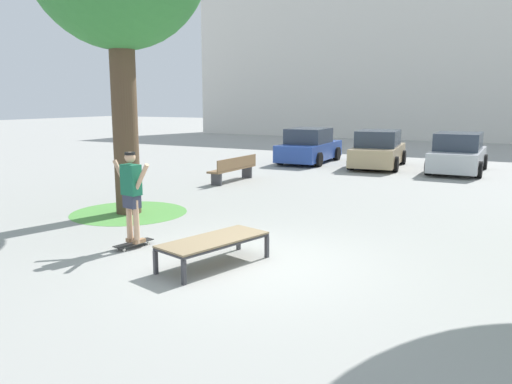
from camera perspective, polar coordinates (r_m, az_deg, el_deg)
The scene contains 10 objects.
ground_plane at distance 8.66m, azimuth -0.36°, elevation -8.00°, with size 120.00×120.00×0.00m, color #999993.
building_facade at distance 38.05m, azimuth 22.60°, elevation 13.74°, with size 39.91×4.00×11.12m, color silver.
skate_box at distance 8.50m, azimuth -4.72°, elevation -5.48°, with size 1.24×2.03×0.46m.
skateboard at distance 9.84m, azimuth -13.45°, elevation -5.58°, with size 0.35×0.82×0.09m.
skater at distance 9.63m, azimuth -13.69°, elevation 0.13°, with size 1.00×0.34×1.69m.
grass_patch_near_left at distance 12.86m, azimuth -13.94°, elevation -2.23°, with size 2.80×2.80×0.01m, color #519342.
car_blue at distance 22.63m, azimuth 5.97°, elevation 5.03°, with size 2.04×4.26×1.50m.
car_tan at distance 21.52m, azimuth 13.44°, elevation 4.55°, with size 2.23×4.35×1.50m.
car_silver at distance 20.89m, azimuth 21.57°, elevation 3.95°, with size 1.93×4.21×1.50m.
park_bench at distance 17.21m, azimuth -2.49°, elevation 2.65°, with size 0.52×2.41×0.83m.
Camera 1 is at (3.87, -7.26, 2.71)m, focal length 35.93 mm.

